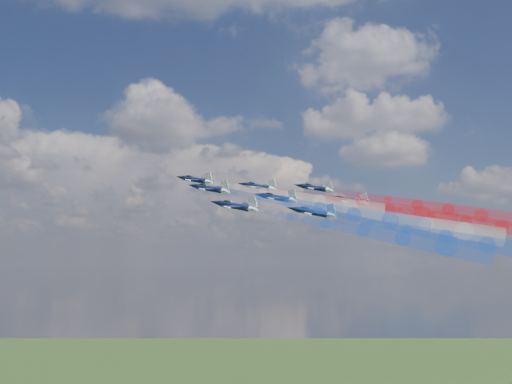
# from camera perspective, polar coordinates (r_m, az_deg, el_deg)

# --- Properties ---
(jet_lead) EXTENTS (15.51, 14.43, 7.20)m
(jet_lead) POSITION_cam_1_polar(r_m,az_deg,el_deg) (157.08, -5.83, 1.17)
(jet_lead) COLOR black
(trail_lead) EXTENTS (42.57, 24.19, 14.00)m
(trail_lead) POSITION_cam_1_polar(r_m,az_deg,el_deg) (142.49, 3.31, -0.39)
(trail_lead) COLOR white
(jet_inner_left) EXTENTS (15.51, 14.43, 7.20)m
(jet_inner_left) POSITION_cam_1_polar(r_m,az_deg,el_deg) (139.38, -4.43, 0.33)
(jet_inner_left) COLOR black
(trail_inner_left) EXTENTS (42.57, 24.19, 14.00)m
(trail_inner_left) POSITION_cam_1_polar(r_m,az_deg,el_deg) (125.73, 6.13, -1.55)
(trail_inner_left) COLOR blue
(jet_inner_right) EXTENTS (15.51, 14.43, 7.20)m
(jet_inner_right) POSITION_cam_1_polar(r_m,az_deg,el_deg) (156.97, 0.23, 0.52)
(jet_inner_right) COLOR black
(trail_inner_right) EXTENTS (42.57, 24.19, 14.00)m
(trail_inner_right) POSITION_cam_1_polar(r_m,az_deg,el_deg) (145.13, 9.84, -1.09)
(trail_inner_right) COLOR red
(jet_outer_left) EXTENTS (15.51, 14.43, 7.20)m
(jet_outer_left) POSITION_cam_1_polar(r_m,az_deg,el_deg) (124.23, -1.99, -1.36)
(jet_outer_left) COLOR black
(trail_outer_left) EXTENTS (42.57, 24.19, 14.00)m
(trail_outer_left) POSITION_cam_1_polar(r_m,az_deg,el_deg) (112.14, 10.23, -3.65)
(trail_outer_left) COLOR blue
(jet_center_third) EXTENTS (15.51, 14.43, 7.20)m
(jet_center_third) POSITION_cam_1_polar(r_m,az_deg,el_deg) (141.87, 2.00, -0.55)
(jet_center_third) COLOR black
(trail_center_third) EXTENTS (42.57, 24.19, 14.00)m
(trail_center_third) POSITION_cam_1_polar(r_m,az_deg,el_deg) (131.19, 12.84, -2.43)
(trail_center_third) COLOR white
(jet_outer_right) EXTENTS (15.51, 14.43, 7.20)m
(jet_outer_right) POSITION_cam_1_polar(r_m,az_deg,el_deg) (162.72, 5.65, 0.40)
(jet_outer_right) COLOR black
(trail_outer_right) EXTENTS (42.57, 24.19, 14.00)m
(trail_outer_right) POSITION_cam_1_polar(r_m,az_deg,el_deg) (153.33, 15.21, -1.14)
(trail_outer_right) COLOR red
(jet_rear_left) EXTENTS (15.51, 14.43, 7.20)m
(jet_rear_left) POSITION_cam_1_polar(r_m,az_deg,el_deg) (128.69, 5.48, -1.94)
(jet_rear_left) COLOR black
(trail_rear_left) EXTENTS (42.57, 24.19, 14.00)m
(trail_rear_left) POSITION_cam_1_polar(r_m,az_deg,el_deg) (120.03, 17.73, -4.08)
(trail_rear_left) COLOR blue
(jet_rear_right) EXTENTS (15.51, 14.43, 7.20)m
(jet_rear_right) POSITION_cam_1_polar(r_m,az_deg,el_deg) (148.37, 8.80, -0.84)
(jet_rear_right) COLOR black
(trail_rear_right) EXTENTS (42.57, 24.19, 14.00)m
(trail_rear_right) POSITION_cam_1_polar(r_m,az_deg,el_deg) (140.80, 19.47, -2.59)
(trail_rear_right) COLOR red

